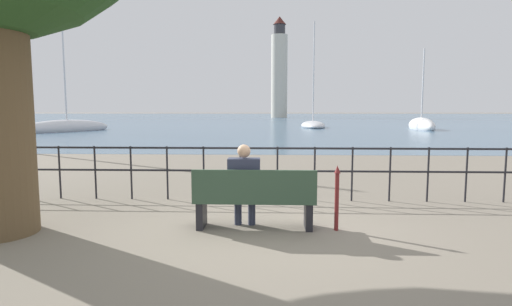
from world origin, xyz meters
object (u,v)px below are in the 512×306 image
object	(u,v)px
park_bench	(254,200)
sailboat_0	(67,128)
harbor_lighthouse	(279,71)
sailboat_4	(313,125)
sailboat_3	(421,126)
seated_person_left	(244,182)
closed_umbrella	(337,194)

from	to	relation	value
park_bench	sailboat_0	world-z (taller)	sailboat_0
harbor_lighthouse	park_bench	bearing A→B (deg)	-91.16
sailboat_0	sailboat_4	bearing A→B (deg)	46.85
sailboat_3	sailboat_4	xyz separation A→B (m)	(-9.97, 4.06, -0.09)
sailboat_0	sailboat_3	distance (m)	32.41
seated_person_left	sailboat_0	world-z (taller)	sailboat_0
park_bench	sailboat_0	distance (m)	32.80
park_bench	harbor_lighthouse	xyz separation A→B (m)	(2.12, 105.11, 12.23)
park_bench	sailboat_4	xyz separation A→B (m)	(4.62, 37.36, -0.17)
seated_person_left	sailboat_0	size ratio (longest dim) A/B	0.12
seated_person_left	closed_umbrella	world-z (taller)	seated_person_left
seated_person_left	closed_umbrella	xyz separation A→B (m)	(1.35, -0.10, -0.15)
closed_umbrella	sailboat_3	size ratio (longest dim) A/B	0.12
park_bench	closed_umbrella	size ratio (longest dim) A/B	1.87
sailboat_0	sailboat_4	xyz separation A→B (m)	(21.98, 9.52, -0.07)
park_bench	sailboat_3	distance (m)	36.35
closed_umbrella	sailboat_0	size ratio (longest dim) A/B	0.09
sailboat_0	harbor_lighthouse	bearing A→B (deg)	99.27
sailboat_3	harbor_lighthouse	world-z (taller)	harbor_lighthouse
sailboat_0	harbor_lighthouse	world-z (taller)	harbor_lighthouse
harbor_lighthouse	sailboat_3	bearing A→B (deg)	-80.15
seated_person_left	sailboat_3	distance (m)	36.35
park_bench	sailboat_0	size ratio (longest dim) A/B	0.18
closed_umbrella	sailboat_4	size ratio (longest dim) A/B	0.08
park_bench	sailboat_3	xyz separation A→B (m)	(14.59, 33.30, -0.08)
seated_person_left	harbor_lighthouse	xyz separation A→B (m)	(2.28, 105.04, 11.98)
sailboat_4	park_bench	bearing A→B (deg)	-95.63
sailboat_0	closed_umbrella	bearing A→B (deg)	-32.91
sailboat_0	sailboat_3	bearing A→B (deg)	33.13
sailboat_3	seated_person_left	bearing A→B (deg)	-107.00
seated_person_left	sailboat_0	bearing A→B (deg)	121.79
harbor_lighthouse	seated_person_left	bearing A→B (deg)	-91.24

